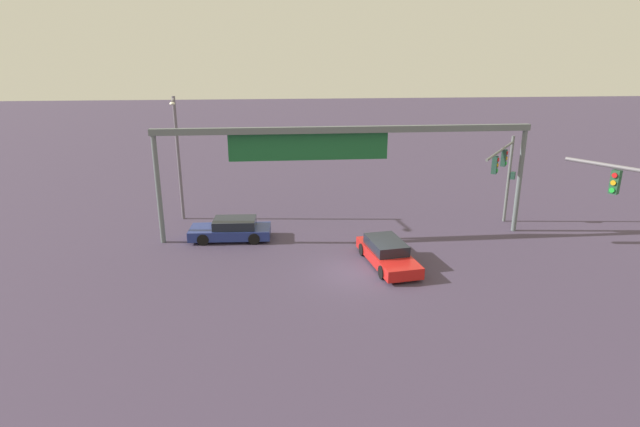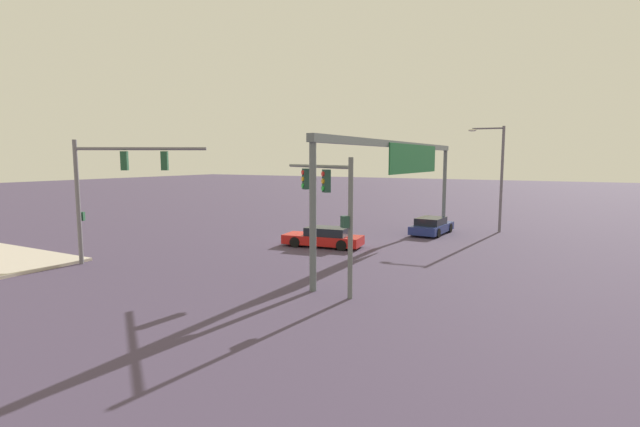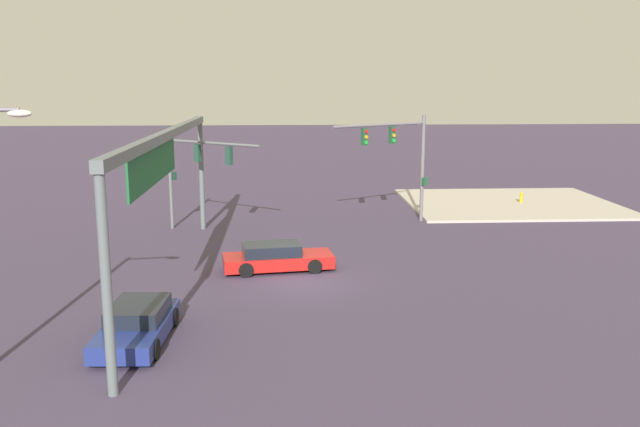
{
  "view_description": "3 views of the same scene",
  "coord_description": "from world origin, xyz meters",
  "px_view_note": "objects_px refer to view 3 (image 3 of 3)",
  "views": [
    {
      "loc": [
        -4.01,
        -22.11,
        10.05
      ],
      "look_at": [
        -2.07,
        -1.95,
        3.66
      ],
      "focal_mm": 28.39,
      "sensor_mm": 36.0,
      "label": 1
    },
    {
      "loc": [
        26.14,
        14.37,
        5.32
      ],
      "look_at": [
        2.51,
        1.12,
        2.15
      ],
      "focal_mm": 26.16,
      "sensor_mm": 36.0,
      "label": 2
    },
    {
      "loc": [
        -27.04,
        0.47,
        8.26
      ],
      "look_at": [
        1.79,
        -1.07,
        2.5
      ],
      "focal_mm": 37.52,
      "sensor_mm": 36.0,
      "label": 3
    }
  ],
  "objects_px": {
    "traffic_signal_near_corner": "(401,150)",
    "traffic_signal_opposite_side": "(194,163)",
    "sedan_car_approaching": "(276,258)",
    "sedan_car_waiting_far": "(137,324)",
    "fire_hydrant_on_curb": "(521,198)"
  },
  "relations": [
    {
      "from": "traffic_signal_near_corner",
      "to": "sedan_car_approaching",
      "type": "relative_size",
      "value": 1.25
    },
    {
      "from": "fire_hydrant_on_curb",
      "to": "sedan_car_approaching",
      "type": "bearing_deg",
      "value": 132.68
    },
    {
      "from": "sedan_car_waiting_far",
      "to": "fire_hydrant_on_curb",
      "type": "bearing_deg",
      "value": 140.71
    },
    {
      "from": "sedan_car_approaching",
      "to": "fire_hydrant_on_curb",
      "type": "xyz_separation_m",
      "value": [
        15.1,
        -16.37,
        -0.09
      ]
    },
    {
      "from": "sedan_car_approaching",
      "to": "fire_hydrant_on_curb",
      "type": "bearing_deg",
      "value": 34.62
    },
    {
      "from": "sedan_car_approaching",
      "to": "sedan_car_waiting_far",
      "type": "height_order",
      "value": "same"
    },
    {
      "from": "traffic_signal_near_corner",
      "to": "sedan_car_approaching",
      "type": "xyz_separation_m",
      "value": [
        -9.28,
        7.08,
        -3.76
      ]
    },
    {
      "from": "traffic_signal_opposite_side",
      "to": "fire_hydrant_on_curb",
      "type": "bearing_deg",
      "value": 55.96
    },
    {
      "from": "traffic_signal_near_corner",
      "to": "sedan_car_waiting_far",
      "type": "xyz_separation_m",
      "value": [
        -17.26,
        11.45,
        -3.76
      ]
    },
    {
      "from": "traffic_signal_near_corner",
      "to": "fire_hydrant_on_curb",
      "type": "bearing_deg",
      "value": -179.36
    },
    {
      "from": "traffic_signal_near_corner",
      "to": "fire_hydrant_on_curb",
      "type": "relative_size",
      "value": 8.84
    },
    {
      "from": "traffic_signal_near_corner",
      "to": "sedan_car_approaching",
      "type": "distance_m",
      "value": 12.26
    },
    {
      "from": "traffic_signal_near_corner",
      "to": "sedan_car_approaching",
      "type": "bearing_deg",
      "value": 21.19
    },
    {
      "from": "traffic_signal_opposite_side",
      "to": "sedan_car_approaching",
      "type": "height_order",
      "value": "traffic_signal_opposite_side"
    },
    {
      "from": "traffic_signal_near_corner",
      "to": "traffic_signal_opposite_side",
      "type": "xyz_separation_m",
      "value": [
        -1.51,
        11.57,
        -0.49
      ]
    }
  ]
}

